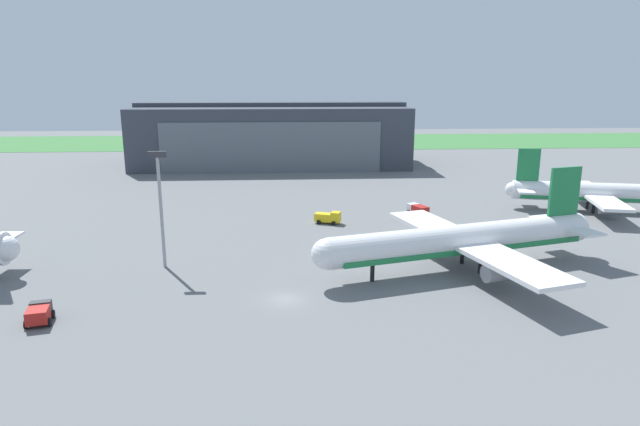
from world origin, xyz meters
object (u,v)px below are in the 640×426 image
(maintenance_hangar, at_px, (272,135))
(pushback_tractor, at_px, (328,217))
(fuel_bowser, at_px, (39,313))
(ops_van, at_px, (418,209))
(airliner_far_right, at_px, (599,193))
(airliner_near_left, at_px, (462,240))
(apron_light_mast, at_px, (160,199))

(maintenance_hangar, bearing_deg, pushback_tractor, -80.60)
(fuel_bowser, height_order, ops_van, fuel_bowser)
(ops_van, relative_size, pushback_tractor, 1.05)
(fuel_bowser, bearing_deg, airliner_far_right, 27.35)
(maintenance_hangar, bearing_deg, airliner_far_right, -44.70)
(maintenance_hangar, bearing_deg, airliner_near_left, -73.79)
(airliner_near_left, height_order, airliner_far_right, airliner_near_left)
(airliner_far_right, xyz_separation_m, pushback_tractor, (-53.20, -6.00, -2.50))
(pushback_tractor, height_order, apron_light_mast, apron_light_mast)
(airliner_far_right, xyz_separation_m, ops_van, (-35.75, -0.67, -2.53))
(ops_van, bearing_deg, airliner_near_left, -92.51)
(apron_light_mast, bearing_deg, pushback_tractor, 41.90)
(fuel_bowser, bearing_deg, apron_light_mast, 61.38)
(airliner_near_left, xyz_separation_m, fuel_bowser, (-49.66, -13.65, -3.01))
(pushback_tractor, bearing_deg, airliner_near_left, -57.42)
(apron_light_mast, bearing_deg, ops_van, 32.99)
(airliner_far_right, height_order, ops_van, airliner_far_right)
(fuel_bowser, bearing_deg, airliner_near_left, 15.36)
(airliner_far_right, relative_size, ops_van, 6.72)
(airliner_far_right, bearing_deg, apron_light_mast, -160.31)
(airliner_far_right, relative_size, apron_light_mast, 2.16)
(airliner_near_left, xyz_separation_m, pushback_tractor, (-16.11, 25.22, -2.99))
(fuel_bowser, bearing_deg, maintenance_hangar, 78.63)
(pushback_tractor, bearing_deg, maintenance_hangar, 99.40)
(airliner_near_left, relative_size, fuel_bowser, 10.70)
(fuel_bowser, height_order, apron_light_mast, apron_light_mast)
(maintenance_hangar, xyz_separation_m, airliner_far_right, (64.82, -64.14, -5.16))
(airliner_near_left, bearing_deg, fuel_bowser, -164.64)
(fuel_bowser, bearing_deg, pushback_tractor, 49.20)
(maintenance_hangar, distance_m, apron_light_mast, 92.68)
(airliner_near_left, height_order, ops_van, airliner_near_left)
(airliner_near_left, relative_size, ops_van, 7.97)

